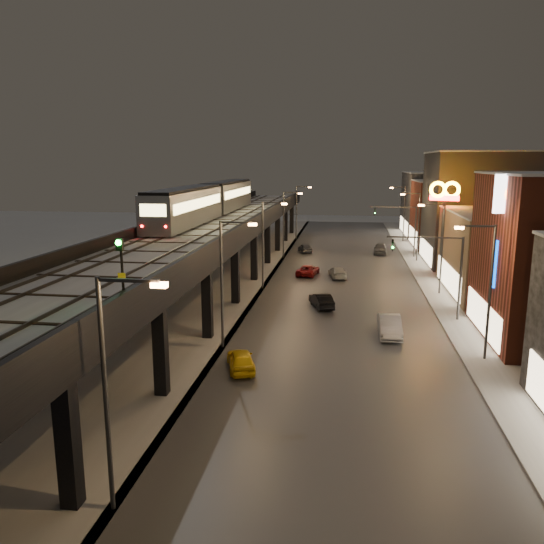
{
  "coord_description": "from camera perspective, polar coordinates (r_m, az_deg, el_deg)",
  "views": [
    {
      "loc": [
        7.72,
        -21.73,
        12.84
      ],
      "look_at": [
        2.43,
        15.72,
        5.0
      ],
      "focal_mm": 35.0,
      "sensor_mm": 36.0,
      "label": 1
    }
  ],
  "objects": [
    {
      "name": "subway_train",
      "position": [
        64.08,
        -6.7,
        7.72
      ],
      "size": [
        3.12,
        37.95,
        3.73
      ],
      "color": "gray",
      "rests_on": "viaduct_trackbed"
    },
    {
      "name": "streetlight_left_2",
      "position": [
        53.9,
        -0.73,
        3.6
      ],
      "size": [
        2.57,
        0.28,
        9.0
      ],
      "color": "#38383A",
      "rests_on": "ground"
    },
    {
      "name": "building_f",
      "position": [
        99.35,
        17.58,
        6.98
      ],
      "size": [
        12.2,
        16.2,
        11.16
      ],
      "color": "#38373B",
      "rests_on": "ground"
    },
    {
      "name": "streetlight_right_4",
      "position": [
        89.51,
        13.88,
        6.5
      ],
      "size": [
        2.56,
        0.28,
        9.0
      ],
      "color": "#38383A",
      "rests_on": "ground"
    },
    {
      "name": "under_viaduct_pavement",
      "position": [
        59.76,
        -5.42,
        -0.72
      ],
      "size": [
        11.0,
        120.0,
        0.06
      ],
      "primitive_type": "cube",
      "color": "#9FA1A8",
      "rests_on": "ground"
    },
    {
      "name": "ground",
      "position": [
        26.4,
        -10.54,
        -17.61
      ],
      "size": [
        220.0,
        220.0,
        0.0
      ],
      "primitive_type": "plane",
      "color": "silver"
    },
    {
      "name": "streetlight_right_1",
      "position": [
        36.68,
        22.07,
        -1.13
      ],
      "size": [
        2.56,
        0.28,
        9.0
      ],
      "color": "#38383A",
      "rests_on": "ground"
    },
    {
      "name": "viaduct_parapet_far",
      "position": [
        57.01,
        -10.53,
        5.48
      ],
      "size": [
        0.3,
        100.0,
        1.1
      ],
      "primitive_type": "cube",
      "color": "black",
      "rests_on": "elevated_viaduct"
    },
    {
      "name": "sign_mcdonalds",
      "position": [
        60.12,
        18.03,
        7.45
      ],
      "size": [
        3.22,
        0.92,
        10.87
      ],
      "color": "#38383A",
      "rests_on": "ground"
    },
    {
      "name": "traffic_light_rig_b",
      "position": [
        74.64,
        14.29,
        4.93
      ],
      "size": [
        6.1,
        0.34,
        7.0
      ],
      "color": "#38383A",
      "rests_on": "ground"
    },
    {
      "name": "sign_carwash",
      "position": [
        39.73,
        23.63,
        -0.18
      ],
      "size": [
        1.47,
        0.35,
        7.62
      ],
      "color": "#38383A",
      "rests_on": "ground"
    },
    {
      "name": "rail_signal",
      "position": [
        24.26,
        -15.97,
        1.49
      ],
      "size": [
        0.34,
        0.43,
        2.97
      ],
      "color": "black",
      "rests_on": "viaduct_trackbed"
    },
    {
      "name": "traffic_light_rig_a",
      "position": [
        45.25,
        18.23,
        0.49
      ],
      "size": [
        6.1,
        0.34,
        7.0
      ],
      "color": "#38383A",
      "rests_on": "ground"
    },
    {
      "name": "car_far_white",
      "position": [
        76.98,
        3.59,
        2.58
      ],
      "size": [
        2.56,
        4.09,
        1.3
      ],
      "primitive_type": "imported",
      "rotation": [
        0.0,
        0.0,
        3.43
      ],
      "color": "#515560",
      "rests_on": "ground"
    },
    {
      "name": "streetlight_left_3",
      "position": [
        71.61,
        1.47,
        5.61
      ],
      "size": [
        2.57,
        0.28,
        9.0
      ],
      "color": "#38383A",
      "rests_on": "ground"
    },
    {
      "name": "car_taxi",
      "position": [
        33.71,
        -3.36,
        -9.5
      ],
      "size": [
        2.66,
        4.16,
        1.32
      ],
      "primitive_type": "imported",
      "rotation": [
        0.0,
        0.0,
        3.45
      ],
      "color": "yellow",
      "rests_on": "ground"
    },
    {
      "name": "car_mid_dark",
      "position": [
        60.25,
        7.05,
        -0.09
      ],
      "size": [
        2.41,
        4.43,
        1.22
      ],
      "primitive_type": "imported",
      "rotation": [
        0.0,
        0.0,
        3.31
      ],
      "color": "#AAAAAA",
      "rests_on": "ground"
    },
    {
      "name": "viaduct_trackbed",
      "position": [
        55.81,
        -6.28,
        5.0
      ],
      "size": [
        8.4,
        100.0,
        0.32
      ],
      "color": "#B2B7C1",
      "rests_on": "elevated_viaduct"
    },
    {
      "name": "elevated_viaduct",
      "position": [
        55.78,
        -6.28,
        4.2
      ],
      "size": [
        9.0,
        100.0,
        6.3
      ],
      "color": "black",
      "rests_on": "ground"
    },
    {
      "name": "streetlight_left_1",
      "position": [
        36.48,
        -5.04,
        -0.37
      ],
      "size": [
        2.57,
        0.28,
        9.0
      ],
      "color": "#38383A",
      "rests_on": "ground"
    },
    {
      "name": "streetlight_right_2",
      "position": [
        54.04,
        17.58,
        3.07
      ],
      "size": [
        2.56,
        0.28,
        9.0
      ],
      "color": "#38383A",
      "rests_on": "ground"
    },
    {
      "name": "streetlight_left_4",
      "position": [
        89.43,
        2.81,
        6.82
      ],
      "size": [
        2.57,
        0.28,
        9.0
      ],
      "color": "#38383A",
      "rests_on": "ground"
    },
    {
      "name": "car_onc_silver",
      "position": [
        40.88,
        12.55,
        -5.78
      ],
      "size": [
        1.62,
        4.58,
        1.51
      ],
      "primitive_type": "imported",
      "rotation": [
        0.0,
        0.0,
        0.01
      ],
      "color": "#9195A1",
      "rests_on": "ground"
    },
    {
      "name": "viaduct_parapet_streetside",
      "position": [
        54.87,
        -1.84,
        5.44
      ],
      "size": [
        0.3,
        100.0,
        1.1
      ],
      "primitive_type": "cube",
      "color": "black",
      "rests_on": "elevated_viaduct"
    },
    {
      "name": "car_onc_red",
      "position": [
        77.04,
        11.58,
        2.45
      ],
      "size": [
        2.09,
        4.54,
        1.51
      ],
      "primitive_type": "imported",
      "rotation": [
        0.0,
        0.0,
        -0.07
      ],
      "color": "#5B5D61",
      "rests_on": "ground"
    },
    {
      "name": "car_mid_silver",
      "position": [
        61.21,
        3.89,
        0.16
      ],
      "size": [
        2.71,
        4.66,
        1.22
      ],
      "primitive_type": "imported",
      "rotation": [
        0.0,
        0.0,
        2.98
      ],
      "color": "maroon",
      "rests_on": "ground"
    },
    {
      "name": "road_surface",
      "position": [
        58.16,
        7.63,
        -1.12
      ],
      "size": [
        17.0,
        120.0,
        0.06
      ],
      "primitive_type": "cube",
      "color": "#46474D",
      "rests_on": "ground"
    },
    {
      "name": "sidewalk_right",
      "position": [
        58.97,
        17.39,
        -1.34
      ],
      "size": [
        4.0,
        120.0,
        0.14
      ],
      "primitive_type": "cube",
      "color": "#9FA1A8",
      "rests_on": "ground"
    },
    {
      "name": "car_near_white",
      "position": [
        47.74,
        5.33,
        -3.13
      ],
      "size": [
        2.57,
        4.24,
        1.32
      ],
      "primitive_type": "imported",
      "rotation": [
        0.0,
        0.0,
        3.46
      ],
      "color": "black",
      "rests_on": "ground"
    },
    {
      "name": "building_c",
      "position": [
        56.82,
        24.58,
        1.77
      ],
      "size": [
        12.2,
        15.2,
        8.16
      ],
      "color": "#796149",
      "rests_on": "ground"
    },
    {
      "name": "building_e",
      "position": [
        85.65,
        19.06,
        5.87
      ],
      "size": [
        12.2,
        12.2,
        10.16
      ],
      "color": "maroon",
      "rests_on": "ground"
    },
    {
      "name": "sign_citgo",
      "position": [
        38.65,
        24.32,
        5.53
      ],
      "size": [
        2.55,
        0.39,
        12.09
      ],
      "color": "#38383A",
      "rests_on": "ground"
    },
    {
      "name": "streetlight_left_0",
      "position": [
        20.11,
        -16.86,
        -11.05
      ],
      "size": [
        2.57,
        0.28,
        9.0
      ],
      "color": "#38383A",
      "rests_on": "ground"
    },
    {
      "name": "building_d",
      "position": [
        71.84,
        21.25,
        6.32
      ],
      "size": [
        12.2,
        13.2,
        14.16
      ],
      "color": "#28272B",
      "rests_on": "ground"
    },
    {
      "name": "streetlight_right_3",
      "position": [
        71.71,
        15.28,
        5.21
      ],
      "size": [
        2.56,
        0.28,
        9.0
      ],
      "color": "#38383A",
      "rests_on": "ground"
    }
  ]
}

